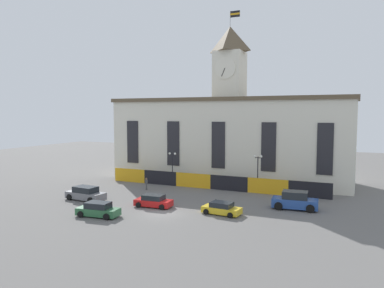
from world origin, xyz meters
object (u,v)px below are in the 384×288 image
Objects in this scene: street_lamp_center at (172,161)px; car_gray_pickup at (86,194)px; car_yellow_coupe at (222,209)px; pedestrian at (146,183)px; car_blue_van at (295,201)px; street_lamp_far_right at (258,165)px; car_green_wagon at (98,210)px; car_red_sedan at (153,201)px.

car_gray_pickup is (-5.42, -13.60, -2.84)m from street_lamp_center.
car_yellow_coupe is 2.51× the size of pedestrian.
car_blue_van is (6.98, 5.41, 0.34)m from car_yellow_coupe.
car_blue_van is 25.75m from car_gray_pickup.
street_lamp_far_right is 0.96× the size of car_gray_pickup.
street_lamp_far_right is 16.08m from pedestrian.
car_green_wagon is (-12.49, -19.06, -3.05)m from street_lamp_far_right.
car_red_sedan is at bearing -124.88° from car_green_wagon.
car_blue_van is at bearing -153.89° from car_green_wagon.
street_lamp_far_right is at bearing -129.06° from car_green_wagon.
car_gray_pickup is 3.14× the size of pedestrian.
car_red_sedan is at bearing -72.27° from street_lamp_center.
car_gray_pickup is at bearing -46.94° from car_green_wagon.
street_lamp_center is at bearing 180.00° from street_lamp_far_right.
street_lamp_center is 1.15× the size of car_yellow_coupe.
street_lamp_center reaches higher than car_red_sedan.
street_lamp_far_right reaches higher than street_lamp_center.
car_green_wagon is (-11.75, -6.26, 0.09)m from car_yellow_coupe.
street_lamp_far_right reaches higher than car_red_sedan.
car_red_sedan is 0.86× the size of car_blue_van.
car_yellow_coupe is at bearing -157.77° from car_green_wagon.
street_lamp_far_right is 1.16× the size of car_red_sedan.
car_green_wagon reaches higher than car_red_sedan.
car_red_sedan is (-9.16, -13.06, -3.10)m from street_lamp_far_right.
car_yellow_coupe is 0.80× the size of car_gray_pickup.
pedestrian is (-5.91, 8.20, 0.27)m from car_red_sedan.
street_lamp_center is 2.90× the size of pedestrian.
street_lamp_center is at bearing -137.95° from pedestrian.
car_gray_pickup reaches higher than car_red_sedan.
street_lamp_far_right is at bearing 125.65° from car_blue_van.
car_gray_pickup is 9.49m from pedestrian.
car_blue_van is at bearing -49.82° from street_lamp_far_right.
pedestrian is (-21.30, 2.53, -0.02)m from car_blue_van.
street_lamp_far_right is 1.00× the size of car_blue_van.
street_lamp_far_right is 16.25m from car_red_sedan.
car_blue_van is 0.96× the size of car_gray_pickup.
street_lamp_far_right is at bearing 169.55° from pedestrian.
car_green_wagon is (0.84, -19.06, -2.93)m from street_lamp_center.
street_lamp_center is 0.96× the size of car_blue_van.
car_green_wagon is 2.75× the size of pedestrian.
pedestrian reaches higher than car_red_sedan.
car_blue_van is (6.24, -7.39, -2.81)m from street_lamp_far_right.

